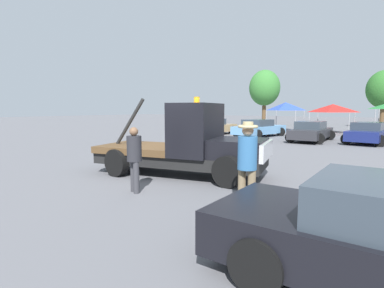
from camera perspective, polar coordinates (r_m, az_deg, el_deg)
ground_plane at (r=9.89m, az=-2.37°, el=-5.85°), size 160.00×160.00×0.00m
tow_truck at (r=9.59m, az=-0.50°, el=-0.35°), size 5.86×3.17×2.53m
person_near_truck at (r=6.39m, az=10.48°, el=-2.75°), size 0.42×0.42×1.89m
person_at_hood at (r=7.79m, az=-10.93°, el=-2.08°), size 0.38×0.38×1.69m
parked_car_tan at (r=25.22m, az=4.03°, el=3.28°), size 2.79×4.52×1.34m
parked_car_skyblue at (r=23.83m, az=12.64°, el=2.94°), size 3.04×5.08×1.34m
parked_car_charcoal at (r=21.44m, az=21.72°, el=2.22°), size 2.41×4.67×1.34m
parked_car_navy at (r=21.62m, az=30.52°, el=1.80°), size 2.66×4.50×1.34m
canopy_tent_blue at (r=30.80m, az=17.40°, el=6.84°), size 2.88×2.88×2.78m
canopy_tent_red at (r=29.52m, az=25.24°, el=6.18°), size 3.22×3.22×2.57m
tree_left at (r=42.70m, az=13.66°, el=10.33°), size 4.15×4.15×7.42m
tree_center at (r=39.67m, az=32.72°, el=8.75°), size 3.58×3.58×6.38m
traffic_cone at (r=15.10m, az=-0.64°, el=-0.50°), size 0.40×0.40×0.55m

